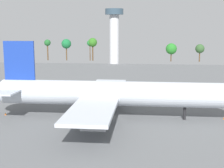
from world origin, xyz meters
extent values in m
plane|color=slate|center=(0.00, 0.00, 0.00)|extent=(243.17, 243.17, 0.00)
cylinder|color=silver|center=(0.00, 0.00, 6.13)|extent=(55.27, 6.03, 6.03)
sphere|color=silver|center=(-27.64, 0.00, 6.13)|extent=(5.13, 5.13, 5.13)
cube|color=#19389E|center=(-23.21, 0.00, 13.98)|extent=(7.74, 0.50, 9.66)
cube|color=silver|center=(-24.32, -4.83, 7.04)|extent=(4.97, 9.05, 0.36)
cube|color=silver|center=(-24.32, 4.83, 7.04)|extent=(4.97, 9.05, 0.36)
cube|color=silver|center=(-2.76, -13.16, 5.23)|extent=(9.40, 22.69, 0.70)
cube|color=silver|center=(-2.76, 13.16, 5.23)|extent=(9.40, 22.69, 0.70)
cylinder|color=gray|center=(-1.76, -9.75, 3.61)|extent=(4.83, 2.53, 2.53)
cylinder|color=gray|center=(-1.76, -18.15, 3.61)|extent=(4.83, 2.53, 2.53)
cylinder|color=gray|center=(-1.76, 9.75, 3.61)|extent=(4.83, 2.53, 2.53)
cylinder|color=gray|center=(-1.76, 18.15, 3.61)|extent=(4.83, 2.53, 2.53)
cylinder|color=black|center=(17.69, 0.00, 1.56)|extent=(0.70, 0.70, 3.11)
cylinder|color=black|center=(-2.76, -3.32, 1.56)|extent=(0.70, 0.70, 3.11)
cylinder|color=black|center=(-2.76, 3.32, 1.56)|extent=(0.70, 0.70, 3.11)
cone|color=orange|center=(27.36, 1.21, 0.34)|extent=(0.47, 0.47, 0.67)
cone|color=orange|center=(-27.36, -0.59, 0.32)|extent=(0.45, 0.45, 0.64)
cylinder|color=silver|center=(-11.53, 122.81, 15.06)|extent=(5.91, 5.91, 30.12)
cylinder|color=#334756|center=(-11.53, 122.81, 31.89)|extent=(11.24, 11.24, 3.54)
cylinder|color=#51381E|center=(-59.34, 138.95, 5.36)|extent=(0.86, 0.86, 10.72)
sphere|color=#205E29|center=(-59.34, 138.95, 12.05)|extent=(4.44, 4.44, 4.44)
cylinder|color=#51381E|center=(-46.08, 138.95, 4.70)|extent=(0.75, 0.75, 9.40)
sphere|color=#196A36|center=(-46.08, 138.95, 11.37)|extent=(6.58, 6.58, 6.58)
cylinder|color=#51381E|center=(-29.67, 138.95, 5.38)|extent=(0.58, 0.58, 10.76)
sphere|color=#227331|center=(-29.67, 138.95, 11.98)|extent=(4.07, 4.07, 4.07)
cylinder|color=#51381E|center=(-27.81, 138.95, 5.31)|extent=(0.88, 0.88, 10.61)
sphere|color=#306F1F|center=(-27.81, 138.95, 12.42)|extent=(6.03, 6.03, 6.03)
cylinder|color=#51381E|center=(24.94, 138.95, 3.10)|extent=(0.69, 0.69, 6.21)
sphere|color=#267826|center=(24.94, 138.95, 8.40)|extent=(7.32, 7.32, 7.32)
cylinder|color=#51381E|center=(43.49, 138.95, 3.43)|extent=(0.77, 0.77, 6.86)
sphere|color=#31552B|center=(43.49, 138.95, 8.64)|extent=(5.95, 5.95, 5.95)
camera|label=1|loc=(8.02, -76.31, 21.90)|focal=51.21mm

